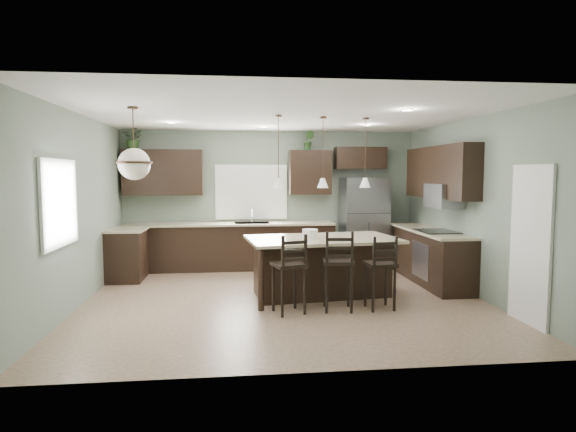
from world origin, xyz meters
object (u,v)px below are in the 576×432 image
at_px(serving_dish, 310,234).
at_px(bar_stool_center, 338,270).
at_px(bar_stool_right, 380,272).
at_px(refrigerator, 364,223).
at_px(plant_back_left, 134,138).
at_px(kitchen_island, 322,267).
at_px(bar_stool_left, 289,273).

relative_size(serving_dish, bar_stool_center, 0.21).
bearing_deg(bar_stool_right, refrigerator, 74.71).
bearing_deg(serving_dish, bar_stool_right, -42.49).
xyz_separation_m(bar_stool_center, plant_back_left, (-3.38, 3.22, 2.05)).
bearing_deg(kitchen_island, bar_stool_left, -132.37).
bearing_deg(serving_dish, plant_back_left, 141.96).
bearing_deg(bar_stool_center, bar_stool_right, 5.40).
relative_size(refrigerator, plant_back_left, 4.20).
relative_size(kitchen_island, bar_stool_center, 2.02).
relative_size(serving_dish, bar_stool_left, 0.22).
bearing_deg(bar_stool_left, bar_stool_center, -11.37).
relative_size(bar_stool_center, bar_stool_right, 1.07).
xyz_separation_m(serving_dish, bar_stool_center, (0.27, -0.79, -0.43)).
relative_size(bar_stool_left, bar_stool_center, 0.98).
bearing_deg(bar_stool_center, plant_back_left, 143.11).
xyz_separation_m(refrigerator, bar_stool_right, (-0.59, -3.01, -0.39)).
bearing_deg(serving_dish, bar_stool_center, -70.88).
xyz_separation_m(serving_dish, bar_stool_left, (-0.43, -0.85, -0.44)).
height_order(kitchen_island, bar_stool_right, bar_stool_right).
height_order(serving_dish, bar_stool_right, same).
relative_size(kitchen_island, bar_stool_right, 2.16).
distance_m(bar_stool_left, plant_back_left, 4.72).
xyz_separation_m(refrigerator, plant_back_left, (-4.57, 0.22, 1.70)).
height_order(bar_stool_left, plant_back_left, plant_back_left).
height_order(refrigerator, kitchen_island, refrigerator).
distance_m(bar_stool_right, plant_back_left, 5.54).
distance_m(bar_stool_left, bar_stool_right, 1.31).
bearing_deg(bar_stool_center, bar_stool_left, -167.99).
bearing_deg(kitchen_island, serving_dish, -180.00).
bearing_deg(plant_back_left, refrigerator, -2.76).
distance_m(kitchen_island, serving_dish, 0.57).
xyz_separation_m(kitchen_island, bar_stool_left, (-0.63, -0.88, 0.09)).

